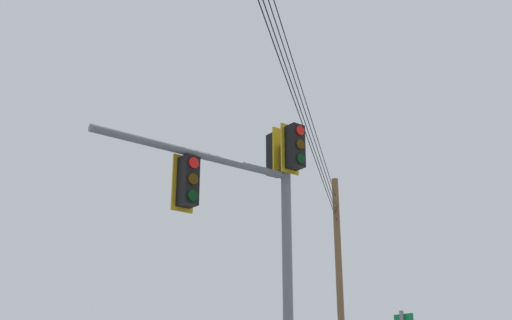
# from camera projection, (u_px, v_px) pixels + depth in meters

# --- Properties ---
(signal_mast_assembly) EXTENTS (3.24, 3.61, 7.00)m
(signal_mast_assembly) POSITION_uv_depth(u_px,v_px,m) (262.00, 219.00, 11.63)
(signal_mast_assembly) COLOR slate
(signal_mast_assembly) RESTS_ON ground
(utility_pole_wooden) EXTENTS (1.88, 0.28, 10.15)m
(utility_pole_wooden) POSITION_uv_depth(u_px,v_px,m) (340.00, 295.00, 24.67)
(utility_pole_wooden) COLOR brown
(utility_pole_wooden) RESTS_ON ground
(overhead_wire_span) EXTENTS (29.72, 4.51, 1.18)m
(overhead_wire_span) POSITION_uv_depth(u_px,v_px,m) (272.00, 19.00, 12.00)
(overhead_wire_span) COLOR black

